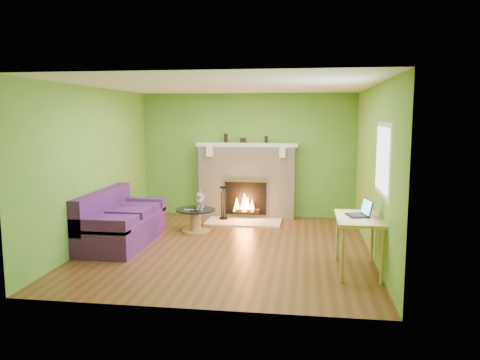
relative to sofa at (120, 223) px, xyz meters
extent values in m
plane|color=#542E18|center=(1.86, 0.01, -0.34)|extent=(5.00, 5.00, 0.00)
plane|color=white|center=(1.86, 0.01, 2.26)|extent=(5.00, 5.00, 0.00)
plane|color=#4F902F|center=(1.86, 2.51, 0.96)|extent=(5.00, 0.00, 5.00)
plane|color=#4F902F|center=(1.86, -2.49, 0.96)|extent=(5.00, 0.00, 5.00)
plane|color=#4F902F|center=(-0.39, 0.01, 0.96)|extent=(0.00, 5.00, 5.00)
plane|color=#4F902F|center=(4.11, 0.01, 0.96)|extent=(0.00, 5.00, 5.00)
plane|color=silver|center=(4.10, -0.89, 1.21)|extent=(0.00, 1.20, 1.20)
plane|color=white|center=(4.09, -0.89, 1.21)|extent=(0.00, 1.06, 1.06)
cube|color=#C0B49F|center=(1.86, 2.33, 0.41)|extent=(2.00, 0.35, 1.50)
cube|color=black|center=(1.86, 2.14, 0.10)|extent=(0.85, 0.03, 0.68)
cube|color=gold|center=(1.86, 2.14, 0.46)|extent=(0.91, 0.02, 0.04)
cylinder|color=black|center=(1.86, 2.11, -0.18)|extent=(0.55, 0.07, 0.07)
cube|color=silver|center=(1.86, 2.30, 1.20)|extent=(2.10, 0.28, 0.08)
cube|color=silver|center=(1.11, 2.12, 1.06)|extent=(0.12, 0.10, 0.20)
cube|color=silver|center=(2.61, 2.12, 1.06)|extent=(0.12, 0.10, 0.20)
cube|color=beige|center=(1.86, 1.81, -0.33)|extent=(1.50, 0.75, 0.03)
cube|color=silver|center=(1.86, 2.30, 1.20)|extent=(2.10, 0.28, 0.08)
cube|color=#4A1A64|center=(0.06, -0.01, -0.12)|extent=(0.89, 1.98, 0.45)
cube|color=#4A1A64|center=(-0.29, -0.01, 0.27)|extent=(0.20, 1.98, 0.56)
cube|color=#4A1A64|center=(0.06, -0.90, 0.16)|extent=(0.89, 0.20, 0.22)
cube|color=#4A1A64|center=(0.06, 0.88, 0.16)|extent=(0.89, 0.20, 0.22)
cube|color=#4A1A64|center=(0.11, -0.57, 0.16)|extent=(0.71, 0.53, 0.12)
cube|color=#4A1A64|center=(0.11, 0.09, 0.16)|extent=(0.71, 0.53, 0.12)
cube|color=#4A1A64|center=(0.11, 0.65, 0.16)|extent=(0.71, 0.53, 0.12)
cylinder|color=tan|center=(1.07, 0.98, -0.33)|extent=(0.52, 0.52, 0.03)
cylinder|color=tan|center=(1.07, 0.98, -0.14)|extent=(0.18, 0.18, 0.36)
cylinder|color=black|center=(1.07, 0.98, 0.06)|extent=(0.74, 0.74, 0.02)
cube|color=tan|center=(3.81, -0.94, 0.40)|extent=(0.60, 1.04, 0.04)
cylinder|color=tan|center=(3.56, -1.40, 0.02)|extent=(0.05, 0.05, 0.73)
cylinder|color=tan|center=(4.06, -1.40, 0.02)|extent=(0.05, 0.05, 0.73)
cylinder|color=tan|center=(3.56, -0.47, 0.02)|extent=(0.05, 0.05, 0.73)
cylinder|color=tan|center=(4.06, -0.47, 0.02)|extent=(0.05, 0.05, 0.73)
cube|color=gray|center=(0.97, 0.86, 0.08)|extent=(0.17, 0.06, 0.02)
cube|color=black|center=(1.09, 0.80, 0.08)|extent=(0.17, 0.07, 0.02)
cylinder|color=black|center=(1.41, 2.33, 1.33)|extent=(0.08, 0.08, 0.18)
cylinder|color=black|center=(2.26, 2.33, 1.31)|extent=(0.07, 0.07, 0.14)
cube|color=black|center=(1.78, 2.33, 1.29)|extent=(0.12, 0.08, 0.10)
camera|label=1|loc=(3.07, -7.32, 1.78)|focal=35.00mm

